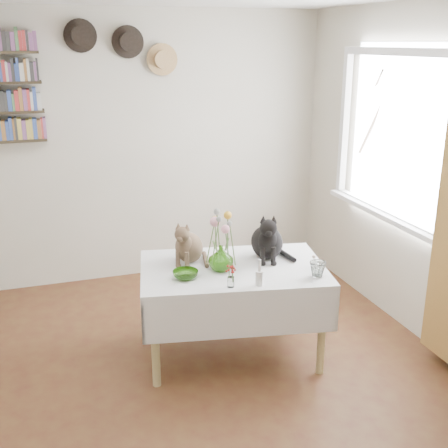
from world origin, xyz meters
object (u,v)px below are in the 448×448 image
object	(u,v)px
dining_table	(233,289)
black_cat	(267,234)
flower_vase	(221,258)
tabby_cat	(189,240)

from	to	relation	value
dining_table	black_cat	distance (m)	0.47
black_cat	flower_vase	xyz separation A→B (m)	(-0.40, -0.13, -0.09)
black_cat	flower_vase	bearing A→B (deg)	-142.62
flower_vase	tabby_cat	bearing A→B (deg)	124.03
dining_table	tabby_cat	distance (m)	0.47
dining_table	black_cat	xyz separation A→B (m)	(0.30, 0.10, 0.35)
tabby_cat	black_cat	distance (m)	0.57
tabby_cat	flower_vase	distance (m)	0.30
tabby_cat	flower_vase	xyz separation A→B (m)	(0.16, -0.24, -0.07)
flower_vase	black_cat	bearing A→B (deg)	17.91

